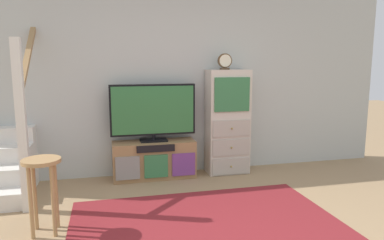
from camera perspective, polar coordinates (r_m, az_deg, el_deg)
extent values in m
cube|color=#B2B7B2|center=(5.04, -3.24, 6.84)|extent=(6.40, 0.12, 2.70)
cube|color=maroon|center=(3.58, 2.57, -16.49)|extent=(2.60, 1.80, 0.01)
cube|color=#997047|center=(4.91, -6.04, -6.26)|extent=(1.10, 0.36, 0.50)
cube|color=gray|center=(4.71, -10.19, -7.56)|extent=(0.31, 0.02, 0.30)
cube|color=#337042|center=(4.74, -5.72, -7.33)|extent=(0.31, 0.02, 0.30)
cube|color=#70387F|center=(4.80, -1.34, -7.07)|extent=(0.31, 0.02, 0.30)
cube|color=black|center=(4.68, -5.77, -4.55)|extent=(0.50, 0.02, 0.09)
cube|color=black|center=(4.87, -6.12, -3.21)|extent=(0.36, 0.22, 0.02)
cylinder|color=black|center=(4.86, -6.13, -2.72)|extent=(0.05, 0.05, 0.06)
cube|color=black|center=(4.80, -6.21, 1.62)|extent=(1.14, 0.05, 0.68)
cube|color=#2D6B38|center=(4.77, -6.16, 1.58)|extent=(1.09, 0.01, 0.63)
cube|color=beige|center=(5.06, 5.63, -0.29)|extent=(0.58, 0.34, 1.45)
cube|color=#ADA497|center=(5.02, 6.20, -7.31)|extent=(0.53, 0.02, 0.22)
sphere|color=olive|center=(5.01, 6.27, -7.37)|extent=(0.03, 0.03, 0.03)
cube|color=#ADA497|center=(4.95, 6.26, -4.36)|extent=(0.53, 0.02, 0.22)
sphere|color=olive|center=(4.94, 6.33, -4.40)|extent=(0.03, 0.03, 0.03)
cube|color=#ADA497|center=(4.90, 6.31, -1.33)|extent=(0.53, 0.02, 0.22)
sphere|color=olive|center=(4.88, 6.38, -1.36)|extent=(0.03, 0.03, 0.03)
cube|color=#337042|center=(4.84, 6.41, 4.04)|extent=(0.49, 0.02, 0.46)
cube|color=#4C3823|center=(4.95, 5.22, 8.11)|extent=(0.12, 0.08, 0.02)
cylinder|color=brown|center=(4.95, 5.24, 9.38)|extent=(0.19, 0.04, 0.19)
cylinder|color=beige|center=(4.92, 5.34, 9.38)|extent=(0.16, 0.01, 0.16)
cube|color=silver|center=(5.35, -27.86, -3.54)|extent=(0.90, 0.26, 0.95)
cube|color=silver|center=(4.04, -25.44, -1.06)|extent=(0.09, 0.09, 1.80)
cube|color=#9E7547|center=(4.63, -24.50, 10.16)|extent=(0.06, 1.33, 0.99)
cylinder|color=#A37A4C|center=(3.53, -24.26, -11.95)|extent=(0.04, 0.04, 0.67)
cylinder|color=#A37A4C|center=(3.50, -21.19, -11.93)|extent=(0.04, 0.04, 0.67)
cylinder|color=#A37A4C|center=(3.70, -23.73, -10.92)|extent=(0.04, 0.04, 0.67)
cylinder|color=#A37A4C|center=(3.67, -20.81, -10.90)|extent=(0.04, 0.04, 0.67)
cylinder|color=#A37A4C|center=(3.49, -22.86, -6.00)|extent=(0.34, 0.34, 0.03)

